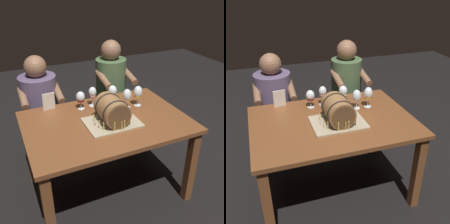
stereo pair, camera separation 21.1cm
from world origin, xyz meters
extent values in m
plane|color=black|center=(0.00, 0.00, 0.00)|extent=(8.00, 8.00, 0.00)
cube|color=brown|center=(0.00, 0.00, 0.73)|extent=(1.33, 0.93, 0.03)
cube|color=brown|center=(-0.61, -0.41, 0.36)|extent=(0.07, 0.07, 0.71)
cube|color=brown|center=(0.61, -0.41, 0.36)|extent=(0.07, 0.07, 0.71)
cube|color=brown|center=(-0.61, 0.41, 0.36)|extent=(0.07, 0.07, 0.71)
cube|color=brown|center=(0.61, 0.41, 0.36)|extent=(0.07, 0.07, 0.71)
cube|color=tan|center=(0.03, -0.06, 0.75)|extent=(0.43, 0.33, 0.01)
cylinder|color=olive|center=(0.03, -0.06, 0.86)|extent=(0.21, 0.27, 0.21)
cylinder|color=brown|center=(0.03, -0.20, 0.86)|extent=(0.19, 0.00, 0.19)
cylinder|color=brown|center=(0.03, 0.08, 0.86)|extent=(0.19, 0.00, 0.19)
torus|color=black|center=(0.03, -0.13, 0.86)|extent=(0.23, 0.01, 0.23)
torus|color=black|center=(0.03, 0.02, 0.86)|extent=(0.23, 0.01, 0.23)
cylinder|color=#D64C47|center=(0.17, -0.07, 0.79)|extent=(0.01, 0.01, 0.06)
sphere|color=#F9C64C|center=(0.17, -0.07, 0.82)|extent=(0.01, 0.01, 0.01)
cylinder|color=black|center=(0.16, 0.00, 0.79)|extent=(0.01, 0.01, 0.06)
sphere|color=#F9C64C|center=(0.16, 0.00, 0.83)|extent=(0.01, 0.01, 0.01)
cylinder|color=#D64C47|center=(0.13, 0.04, 0.79)|extent=(0.01, 0.01, 0.06)
sphere|color=#F9C64C|center=(0.13, 0.04, 0.82)|extent=(0.01, 0.01, 0.01)
cylinder|color=black|center=(0.07, 0.08, 0.79)|extent=(0.01, 0.01, 0.06)
sphere|color=#F9C64C|center=(0.07, 0.08, 0.82)|extent=(0.01, 0.01, 0.01)
cylinder|color=#EAD666|center=(0.01, 0.09, 0.79)|extent=(0.01, 0.01, 0.07)
sphere|color=#F9C64C|center=(0.01, 0.09, 0.83)|extent=(0.01, 0.01, 0.01)
cylinder|color=silver|center=(-0.03, 0.08, 0.79)|extent=(0.01, 0.01, 0.07)
sphere|color=#F9C64C|center=(-0.03, 0.08, 0.83)|extent=(0.01, 0.01, 0.01)
cylinder|color=black|center=(-0.07, 0.05, 0.79)|extent=(0.01, 0.01, 0.07)
sphere|color=#F9C64C|center=(-0.07, 0.05, 0.83)|extent=(0.01, 0.01, 0.01)
cylinder|color=#EAD666|center=(-0.11, 0.00, 0.79)|extent=(0.01, 0.01, 0.06)
sphere|color=#F9C64C|center=(-0.11, 0.00, 0.82)|extent=(0.01, 0.01, 0.01)
cylinder|color=silver|center=(-0.12, -0.07, 0.79)|extent=(0.01, 0.01, 0.07)
sphere|color=#F9C64C|center=(-0.12, -0.07, 0.83)|extent=(0.01, 0.01, 0.01)
cylinder|color=#EAD666|center=(-0.11, -0.12, 0.79)|extent=(0.01, 0.01, 0.06)
sphere|color=#F9C64C|center=(-0.11, -0.12, 0.82)|extent=(0.01, 0.01, 0.01)
cylinder|color=#EAD666|center=(-0.09, -0.15, 0.79)|extent=(0.01, 0.01, 0.06)
sphere|color=#F9C64C|center=(-0.09, -0.15, 0.82)|extent=(0.01, 0.01, 0.01)
cylinder|color=#EAD666|center=(-0.02, -0.20, 0.79)|extent=(0.01, 0.01, 0.07)
sphere|color=#F9C64C|center=(-0.02, -0.20, 0.83)|extent=(0.01, 0.01, 0.01)
cylinder|color=#EAD666|center=(0.04, -0.21, 0.79)|extent=(0.01, 0.01, 0.06)
sphere|color=#F9C64C|center=(0.04, -0.21, 0.83)|extent=(0.01, 0.01, 0.01)
cylinder|color=#EAD666|center=(0.07, -0.20, 0.79)|extent=(0.01, 0.01, 0.06)
sphere|color=#F9C64C|center=(0.07, -0.20, 0.83)|extent=(0.01, 0.01, 0.01)
cylinder|color=black|center=(0.14, -0.15, 0.79)|extent=(0.01, 0.01, 0.06)
sphere|color=#F9C64C|center=(0.14, -0.15, 0.82)|extent=(0.01, 0.01, 0.01)
cylinder|color=#EAD666|center=(0.16, -0.13, 0.79)|extent=(0.01, 0.01, 0.07)
sphere|color=#F9C64C|center=(0.16, -0.13, 0.83)|extent=(0.01, 0.01, 0.01)
cylinder|color=white|center=(-0.12, 0.29, 0.75)|extent=(0.06, 0.06, 0.00)
cylinder|color=white|center=(-0.12, 0.29, 0.78)|extent=(0.01, 0.01, 0.07)
ellipsoid|color=white|center=(-0.12, 0.29, 0.86)|extent=(0.08, 0.08, 0.09)
cylinder|color=maroon|center=(-0.12, 0.29, 0.84)|extent=(0.06, 0.06, 0.04)
cylinder|color=white|center=(0.26, 0.14, 0.75)|extent=(0.06, 0.06, 0.00)
cylinder|color=white|center=(0.26, 0.14, 0.78)|extent=(0.01, 0.01, 0.07)
ellipsoid|color=white|center=(0.26, 0.14, 0.87)|extent=(0.08, 0.08, 0.11)
cylinder|color=white|center=(0.18, 0.27, 0.75)|extent=(0.07, 0.07, 0.00)
cylinder|color=white|center=(0.18, 0.27, 0.79)|extent=(0.01, 0.01, 0.08)
ellipsoid|color=white|center=(0.18, 0.27, 0.88)|extent=(0.08, 0.08, 0.09)
cylinder|color=beige|center=(0.18, 0.27, 0.85)|extent=(0.06, 0.06, 0.03)
cylinder|color=white|center=(0.38, 0.14, 0.75)|extent=(0.06, 0.06, 0.00)
cylinder|color=white|center=(0.38, 0.14, 0.79)|extent=(0.01, 0.01, 0.07)
ellipsoid|color=white|center=(0.38, 0.14, 0.88)|extent=(0.08, 0.08, 0.11)
cylinder|color=#C6842D|center=(0.38, 0.14, 0.85)|extent=(0.06, 0.06, 0.05)
cylinder|color=white|center=(0.00, 0.30, 0.75)|extent=(0.07, 0.07, 0.00)
cylinder|color=white|center=(0.00, 0.30, 0.79)|extent=(0.01, 0.01, 0.09)
ellipsoid|color=white|center=(0.00, 0.30, 0.88)|extent=(0.07, 0.07, 0.09)
cylinder|color=pink|center=(0.00, 0.30, 0.86)|extent=(0.06, 0.06, 0.04)
cube|color=silver|center=(-0.38, 0.39, 0.83)|extent=(0.11, 0.04, 0.16)
cube|color=#372D40|center=(-0.40, 0.78, 0.23)|extent=(0.34, 0.32, 0.45)
cylinder|color=#5B4C6B|center=(-0.40, 0.78, 0.69)|extent=(0.37, 0.37, 0.48)
sphere|color=brown|center=(-0.40, 0.78, 1.03)|extent=(0.22, 0.22, 0.22)
cylinder|color=brown|center=(-0.24, 0.65, 0.78)|extent=(0.07, 0.31, 0.14)
cylinder|color=brown|center=(-0.57, 0.65, 0.78)|extent=(0.07, 0.31, 0.14)
cube|color=#2A3A24|center=(0.40, 0.78, 0.23)|extent=(0.34, 0.32, 0.45)
cylinder|color=#47603D|center=(0.40, 0.78, 0.73)|extent=(0.34, 0.34, 0.55)
sphere|color=brown|center=(0.40, 0.78, 1.10)|extent=(0.22, 0.22, 0.22)
cylinder|color=brown|center=(0.55, 0.65, 0.85)|extent=(0.07, 0.31, 0.14)
cylinder|color=brown|center=(0.25, 0.65, 0.85)|extent=(0.07, 0.31, 0.14)
camera|label=1|loc=(-0.75, -1.76, 1.83)|focal=42.66mm
camera|label=2|loc=(-0.56, -1.84, 1.83)|focal=42.66mm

